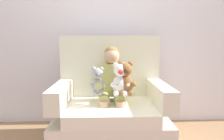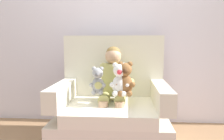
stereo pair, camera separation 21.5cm
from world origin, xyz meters
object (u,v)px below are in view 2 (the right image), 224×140
Objects in this scene: plush_white at (120,80)px; plush_grey at (98,81)px; armchair at (112,109)px; plush_brown at (125,80)px; seated_child at (113,82)px.

plush_grey is at bearing 156.77° from plush_white.
armchair is 3.54× the size of plush_white.
plush_white is 0.96× the size of plush_brown.
seated_child reaches higher than plush_grey.
plush_grey is 0.86× the size of plush_white.
plush_grey is 0.22m from plush_white.
plush_white is at bearing 5.01° from plush_grey.
plush_brown is at bearing -7.10° from plush_white.
plush_brown is (0.14, -0.16, 0.35)m from armchair.
armchair is 4.11× the size of plush_grey.
seated_child is 0.19m from plush_grey.
plush_brown is at bearing 8.12° from plush_grey.
seated_child is 2.48× the size of plush_brown.
seated_child is 0.19m from plush_white.
armchair reaches higher than plush_brown.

